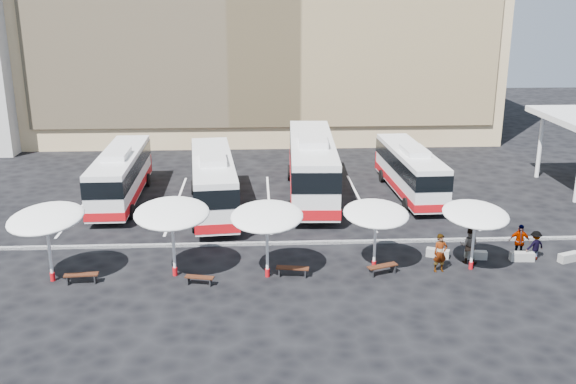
{
  "coord_description": "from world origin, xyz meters",
  "views": [
    {
      "loc": [
        -0.75,
        -31.84,
        12.95
      ],
      "look_at": [
        1.0,
        3.0,
        2.2
      ],
      "focal_mm": 40.0,
      "sensor_mm": 36.0,
      "label": 1
    }
  ],
  "objects_px": {
    "sunshade_0": "(46,219)",
    "conc_bench_2": "(522,256)",
    "conc_bench_1": "(476,255)",
    "passenger_0": "(440,253)",
    "conc_bench_3": "(569,257)",
    "passenger_2": "(519,242)",
    "sunshade_3": "(376,214)",
    "passenger_3": "(535,245)",
    "bus_0": "(121,174)",
    "bus_1": "(213,180)",
    "wood_bench_1": "(199,278)",
    "bus_2": "(312,164)",
    "conc_bench_0": "(438,253)",
    "wood_bench_0": "(81,276)",
    "wood_bench_3": "(382,267)",
    "sunshade_2": "(267,217)",
    "sunshade_4": "(476,215)",
    "wood_bench_2": "(293,269)",
    "sunshade_1": "(172,214)",
    "bus_3": "(410,169)"
  },
  "relations": [
    {
      "from": "wood_bench_1",
      "to": "conc_bench_2",
      "type": "relative_size",
      "value": 1.17
    },
    {
      "from": "bus_3",
      "to": "conc_bench_1",
      "type": "height_order",
      "value": "bus_3"
    },
    {
      "from": "wood_bench_2",
      "to": "sunshade_3",
      "type": "bearing_deg",
      "value": 10.97
    },
    {
      "from": "sunshade_2",
      "to": "passenger_2",
      "type": "distance_m",
      "value": 13.14
    },
    {
      "from": "wood_bench_2",
      "to": "passenger_0",
      "type": "xyz_separation_m",
      "value": [
        7.2,
        0.26,
        0.59
      ]
    },
    {
      "from": "sunshade_0",
      "to": "conc_bench_2",
      "type": "bearing_deg",
      "value": 3.09
    },
    {
      "from": "wood_bench_0",
      "to": "wood_bench_2",
      "type": "bearing_deg",
      "value": 1.54
    },
    {
      "from": "bus_0",
      "to": "passenger_3",
      "type": "bearing_deg",
      "value": -26.57
    },
    {
      "from": "sunshade_4",
      "to": "conc_bench_0",
      "type": "xyz_separation_m",
      "value": [
        -1.22,
        1.57,
        -2.62
      ]
    },
    {
      "from": "wood_bench_1",
      "to": "conc_bench_2",
      "type": "xyz_separation_m",
      "value": [
        16.15,
        2.04,
        -0.09
      ]
    },
    {
      "from": "conc_bench_3",
      "to": "passenger_2",
      "type": "relative_size",
      "value": 0.64
    },
    {
      "from": "wood_bench_2",
      "to": "conc_bench_0",
      "type": "height_order",
      "value": "wood_bench_2"
    },
    {
      "from": "sunshade_3",
      "to": "conc_bench_2",
      "type": "xyz_separation_m",
      "value": [
        7.69,
        0.55,
        -2.62
      ]
    },
    {
      "from": "sunshade_0",
      "to": "wood_bench_3",
      "type": "relative_size",
      "value": 2.96
    },
    {
      "from": "passenger_0",
      "to": "sunshade_0",
      "type": "bearing_deg",
      "value": 171.06
    },
    {
      "from": "conc_bench_1",
      "to": "passenger_0",
      "type": "height_order",
      "value": "passenger_0"
    },
    {
      "from": "bus_2",
      "to": "wood_bench_0",
      "type": "relative_size",
      "value": 8.65
    },
    {
      "from": "conc_bench_3",
      "to": "sunshade_3",
      "type": "bearing_deg",
      "value": -178.0
    },
    {
      "from": "passenger_0",
      "to": "sunshade_2",
      "type": "bearing_deg",
      "value": 171.94
    },
    {
      "from": "sunshade_3",
      "to": "conc_bench_0",
      "type": "distance_m",
      "value": 4.57
    },
    {
      "from": "sunshade_0",
      "to": "sunshade_4",
      "type": "distance_m",
      "value": 20.2
    },
    {
      "from": "bus_3",
      "to": "sunshade_0",
      "type": "bearing_deg",
      "value": -149.46
    },
    {
      "from": "sunshade_0",
      "to": "wood_bench_0",
      "type": "bearing_deg",
      "value": -14.12
    },
    {
      "from": "bus_0",
      "to": "bus_1",
      "type": "height_order",
      "value": "bus_1"
    },
    {
      "from": "bus_2",
      "to": "conc_bench_0",
      "type": "bearing_deg",
      "value": -59.94
    },
    {
      "from": "wood_bench_0",
      "to": "conc_bench_0",
      "type": "xyz_separation_m",
      "value": [
        17.53,
        2.27,
        -0.15
      ]
    },
    {
      "from": "sunshade_4",
      "to": "wood_bench_2",
      "type": "distance_m",
      "value": 9.19
    },
    {
      "from": "sunshade_0",
      "to": "conc_bench_1",
      "type": "relative_size",
      "value": 4.19
    },
    {
      "from": "conc_bench_1",
      "to": "conc_bench_3",
      "type": "relative_size",
      "value": 0.94
    },
    {
      "from": "sunshade_2",
      "to": "wood_bench_3",
      "type": "height_order",
      "value": "sunshade_2"
    },
    {
      "from": "sunshade_4",
      "to": "wood_bench_2",
      "type": "xyz_separation_m",
      "value": [
        -8.84,
        -0.44,
        -2.47
      ]
    },
    {
      "from": "sunshade_2",
      "to": "conc_bench_3",
      "type": "xyz_separation_m",
      "value": [
        15.32,
        1.08,
        -2.83
      ]
    },
    {
      "from": "sunshade_3",
      "to": "passenger_3",
      "type": "height_order",
      "value": "sunshade_3"
    },
    {
      "from": "wood_bench_2",
      "to": "conc_bench_3",
      "type": "relative_size",
      "value": 1.37
    },
    {
      "from": "conc_bench_3",
      "to": "conc_bench_0",
      "type": "bearing_deg",
      "value": 172.4
    },
    {
      "from": "bus_0",
      "to": "wood_bench_0",
      "type": "relative_size",
      "value": 7.15
    },
    {
      "from": "conc_bench_1",
      "to": "conc_bench_2",
      "type": "height_order",
      "value": "conc_bench_2"
    },
    {
      "from": "bus_1",
      "to": "sunshade_3",
      "type": "height_order",
      "value": "bus_1"
    },
    {
      "from": "bus_0",
      "to": "sunshade_0",
      "type": "distance_m",
      "value": 12.42
    },
    {
      "from": "passenger_3",
      "to": "wood_bench_1",
      "type": "bearing_deg",
      "value": -9.1
    },
    {
      "from": "conc_bench_0",
      "to": "wood_bench_0",
      "type": "bearing_deg",
      "value": -172.61
    },
    {
      "from": "conc_bench_0",
      "to": "passenger_3",
      "type": "relative_size",
      "value": 0.75
    },
    {
      "from": "wood_bench_1",
      "to": "conc_bench_3",
      "type": "distance_m",
      "value": 18.59
    },
    {
      "from": "bus_2",
      "to": "sunshade_2",
      "type": "xyz_separation_m",
      "value": [
        -3.21,
        -12.76,
        0.85
      ]
    },
    {
      "from": "bus_2",
      "to": "passenger_3",
      "type": "bearing_deg",
      "value": -44.81
    },
    {
      "from": "passenger_0",
      "to": "passenger_3",
      "type": "relative_size",
      "value": 1.25
    },
    {
      "from": "wood_bench_1",
      "to": "conc_bench_2",
      "type": "distance_m",
      "value": 16.28
    },
    {
      "from": "sunshade_0",
      "to": "conc_bench_3",
      "type": "xyz_separation_m",
      "value": [
        25.48,
        1.04,
        -2.89
      ]
    },
    {
      "from": "wood_bench_1",
      "to": "passenger_3",
      "type": "xyz_separation_m",
      "value": [
        16.81,
        2.16,
        0.45
      ]
    },
    {
      "from": "conc_bench_0",
      "to": "sunshade_1",
      "type": "bearing_deg",
      "value": -173.14
    }
  ]
}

